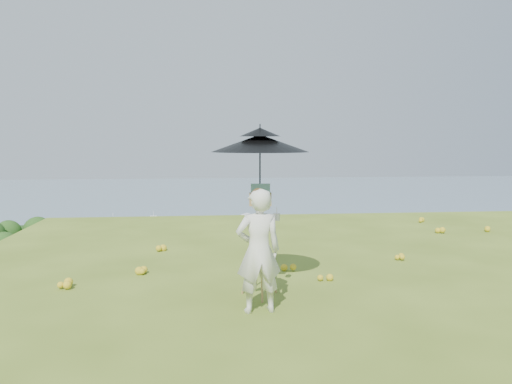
{
  "coord_description": "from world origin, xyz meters",
  "views": [
    {
      "loc": [
        -2.63,
        -6.93,
        2.13
      ],
      "look_at": [
        -1.75,
        2.03,
        1.18
      ],
      "focal_mm": 35.0,
      "sensor_mm": 36.0,
      "label": 1
    }
  ],
  "objects": [
    {
      "name": "shoreline_tier",
      "position": [
        0.0,
        75.0,
        -36.0
      ],
      "size": [
        170.0,
        28.0,
        8.0
      ],
      "primitive_type": "cube",
      "color": "#726D5B",
      "rests_on": "bay_water"
    },
    {
      "name": "bay_water",
      "position": [
        0.0,
        240.0,
        -34.0
      ],
      "size": [
        700.0,
        700.0,
        0.0
      ],
      "primitive_type": "plane",
      "color": "slate",
      "rests_on": "ground"
    },
    {
      "name": "painter_cap",
      "position": [
        -2.01,
        -0.97,
        1.5
      ],
      "size": [
        0.2,
        0.23,
        0.1
      ],
      "primitive_type": null,
      "rotation": [
        0.0,
        0.0,
        -0.07
      ],
      "color": "#DB7887",
      "rests_on": "painter"
    },
    {
      "name": "wildflowers",
      "position": [
        0.0,
        0.25,
        0.06
      ],
      "size": [
        10.0,
        10.5,
        0.12
      ],
      "primitive_type": null,
      "color": "gold",
      "rests_on": "ground"
    },
    {
      "name": "ground",
      "position": [
        0.0,
        0.0,
        0.0
      ],
      "size": [
        14.0,
        14.0,
        0.0
      ],
      "primitive_type": "plane",
      "color": "#597220",
      "rests_on": "ground"
    },
    {
      "name": "painter",
      "position": [
        -2.01,
        -0.97,
        0.77
      ],
      "size": [
        0.6,
        0.43,
        1.54
      ],
      "primitive_type": "imported",
      "rotation": [
        0.0,
        0.0,
        3.26
      ],
      "color": "white",
      "rests_on": "ground"
    },
    {
      "name": "harbor_town",
      "position": [
        0.0,
        75.0,
        -29.5
      ],
      "size": [
        110.0,
        22.0,
        5.0
      ],
      "primitive_type": null,
      "color": "silver",
      "rests_on": "shoreline_tier"
    },
    {
      "name": "slope_trees",
      "position": [
        0.0,
        35.0,
        -15.0
      ],
      "size": [
        110.0,
        50.0,
        6.0
      ],
      "primitive_type": null,
      "color": "#1A4916",
      "rests_on": "forest_slope"
    },
    {
      "name": "sun_umbrella",
      "position": [
        -1.93,
        -0.33,
        1.8
      ],
      "size": [
        1.42,
        1.42,
        1.06
      ],
      "primitive_type": null,
      "rotation": [
        0.0,
        0.0,
        0.09
      ],
      "color": "black",
      "rests_on": "field_easel"
    },
    {
      "name": "moored_boats",
      "position": [
        -12.5,
        161.0,
        -33.65
      ],
      "size": [
        140.0,
        140.0,
        0.7
      ],
      "primitive_type": null,
      "color": "white",
      "rests_on": "bay_water"
    },
    {
      "name": "field_easel",
      "position": [
        -1.93,
        -0.36,
        0.77
      ],
      "size": [
        0.63,
        0.63,
        1.55
      ],
      "primitive_type": null,
      "rotation": [
        0.0,
        0.0,
        -0.07
      ],
      "color": "olive",
      "rests_on": "ground"
    }
  ]
}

